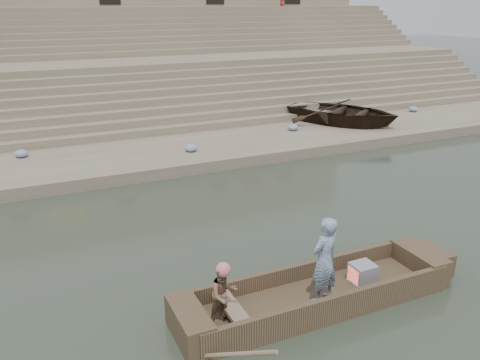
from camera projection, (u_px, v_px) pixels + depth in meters
ground at (387, 229)px, 12.66m from camera, size 120.00×120.00×0.00m
lower_landing at (251, 144)px, 19.42m from camera, size 32.00×4.00×0.40m
mid_landing at (188, 86)px, 25.42m from camera, size 32.00×3.00×2.80m
upper_landing at (151, 50)px, 31.00m from camera, size 32.00×3.00×5.20m
ghat_steps at (178, 74)px, 26.73m from camera, size 32.00×11.00×5.20m
building_wall at (133, 0)px, 33.39m from camera, size 32.00×5.07×11.20m
main_rowboat at (316, 299)px, 9.49m from camera, size 5.00×1.30×0.22m
rowboat_trim at (326, 288)px, 9.50m from camera, size 6.04×2.63×1.76m
standing_man at (324, 260)px, 8.99m from camera, size 0.70×0.55×1.69m
rowing_man at (224, 294)px, 8.49m from camera, size 0.56×0.46×1.09m
television at (362, 273)px, 9.80m from camera, size 0.46×0.42×0.40m
beached_rowboat at (343, 112)px, 21.74m from camera, size 5.57×5.98×1.01m
cloth_bundles at (248, 132)px, 19.95m from camera, size 18.22×2.37×0.26m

